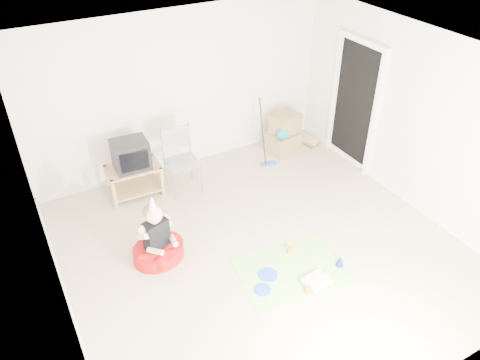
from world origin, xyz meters
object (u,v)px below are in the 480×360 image
cardboard_boxes (284,134)px  seated_woman (158,245)px  tv_stand (134,178)px  crt_tv (131,155)px  birthday_cake (316,282)px  folding_chair (182,162)px

cardboard_boxes → seated_woman: 3.31m
tv_stand → crt_tv: bearing=-63.4°
tv_stand → crt_tv: (0.00, -0.00, 0.43)m
cardboard_boxes → birthday_cake: bearing=-116.1°
folding_chair → seated_woman: folding_chair is taller
folding_chair → birthday_cake: size_ratio=3.14×
folding_chair → cardboard_boxes: bearing=7.2°
folding_chair → birthday_cake: folding_chair is taller
folding_chair → seated_woman: size_ratio=1.06×
tv_stand → birthday_cake: tv_stand is taller
crt_tv → seated_woman: size_ratio=0.52×
tv_stand → crt_tv: 0.43m
cardboard_boxes → crt_tv: bearing=179.9°
cardboard_boxes → tv_stand: bearing=179.9°
seated_woman → birthday_cake: size_ratio=2.95×
crt_tv → birthday_cake: (1.32, -2.90, -0.68)m
cardboard_boxes → birthday_cake: 3.24m
crt_tv → folding_chair: (0.70, -0.26, -0.21)m
tv_stand → cardboard_boxes: size_ratio=1.19×
seated_woman → tv_stand: bearing=82.5°
folding_chair → birthday_cake: (0.62, -2.64, -0.47)m
folding_chair → birthday_cake: bearing=-76.8°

